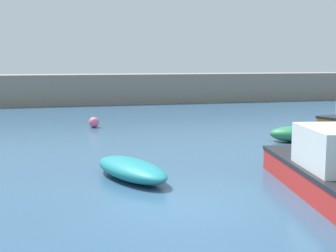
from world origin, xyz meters
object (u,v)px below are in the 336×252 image
object	(u,v)px
dinghy_near_pier	(295,134)
motorboat_with_cabin	(328,169)
mooring_buoy_pink	(94,122)
open_tender_yellow	(131,169)

from	to	relation	value
dinghy_near_pier	motorboat_with_cabin	bearing A→B (deg)	-91.40
mooring_buoy_pink	dinghy_near_pier	bearing A→B (deg)	-39.37
motorboat_with_cabin	open_tender_yellow	size ratio (longest dim) A/B	1.75
motorboat_with_cabin	dinghy_near_pier	size ratio (longest dim) A/B	2.55
open_tender_yellow	mooring_buoy_pink	world-z (taller)	open_tender_yellow
dinghy_near_pier	mooring_buoy_pink	distance (m)	10.67
motorboat_with_cabin	mooring_buoy_pink	xyz separation A→B (m)	(-4.89, 14.40, -0.39)
motorboat_with_cabin	open_tender_yellow	bearing A→B (deg)	69.54
dinghy_near_pier	mooring_buoy_pink	world-z (taller)	dinghy_near_pier
open_tender_yellow	mooring_buoy_pink	xyz separation A→B (m)	(-0.02, 11.53, -0.02)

